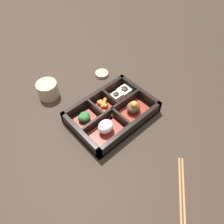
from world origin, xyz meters
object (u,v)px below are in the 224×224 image
object	(u,v)px
tea_cup	(48,89)
chopsticks	(182,195)
bowl_rice	(106,128)
sauce_dish	(102,74)

from	to	relation	value
tea_cup	chopsticks	distance (m)	0.57
bowl_rice	tea_cup	size ratio (longest dim) A/B	1.40
chopsticks	bowl_rice	bearing A→B (deg)	-86.03
bowl_rice	chopsticks	world-z (taller)	bowl_rice
tea_cup	chopsticks	world-z (taller)	tea_cup
tea_cup	sauce_dish	xyz separation A→B (m)	(-0.22, 0.04, -0.03)
tea_cup	chopsticks	size ratio (longest dim) A/B	0.41
bowl_rice	tea_cup	xyz separation A→B (m)	(0.04, -0.28, -0.00)
bowl_rice	sauce_dish	distance (m)	0.29
sauce_dish	tea_cup	bearing A→B (deg)	-11.31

